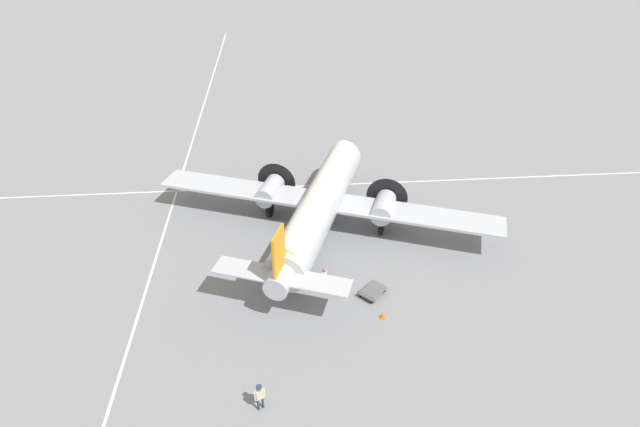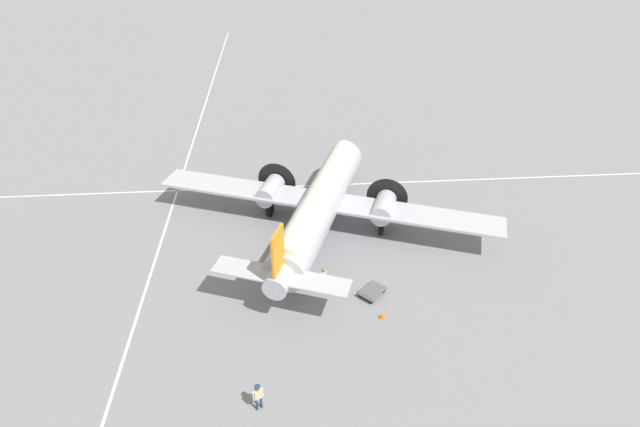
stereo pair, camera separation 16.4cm
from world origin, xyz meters
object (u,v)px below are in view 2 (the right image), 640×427
at_px(passenger_boarding, 324,277).
at_px(suitcase_near_door, 333,291).
at_px(baggage_cart, 372,291).
at_px(airliner_main, 322,200).
at_px(traffic_cone, 382,316).
at_px(crew_foreground, 258,395).

xyz_separation_m(passenger_boarding, suitcase_near_door, (0.53, -0.42, -0.84)).
height_order(suitcase_near_door, baggage_cart, same).
xyz_separation_m(airliner_main, baggage_cart, (2.62, -7.24, -2.31)).
xyz_separation_m(suitcase_near_door, traffic_cone, (2.72, -2.31, -0.05)).
relative_size(crew_foreground, passenger_boarding, 0.94).
distance_m(airliner_main, passenger_boarding, 6.75).
xyz_separation_m(airliner_main, traffic_cone, (2.88, -9.31, -2.37)).
height_order(crew_foreground, suitcase_near_door, crew_foreground).
height_order(passenger_boarding, baggage_cart, passenger_boarding).
height_order(crew_foreground, traffic_cone, crew_foreground).
height_order(airliner_main, crew_foreground, airliner_main).
xyz_separation_m(airliner_main, passenger_boarding, (-0.37, -6.58, -1.48)).
relative_size(crew_foreground, suitcase_near_door, 3.02).
distance_m(airliner_main, crew_foreground, 15.55).
bearing_deg(suitcase_near_door, airliner_main, 91.34).
height_order(passenger_boarding, traffic_cone, passenger_boarding).
bearing_deg(traffic_cone, airliner_main, 107.20).
bearing_deg(airliner_main, passenger_boarding, -163.11).
bearing_deg(traffic_cone, baggage_cart, 97.27).
bearing_deg(crew_foreground, airliner_main, 49.57).
distance_m(airliner_main, traffic_cone, 10.03).
height_order(airliner_main, traffic_cone, airliner_main).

